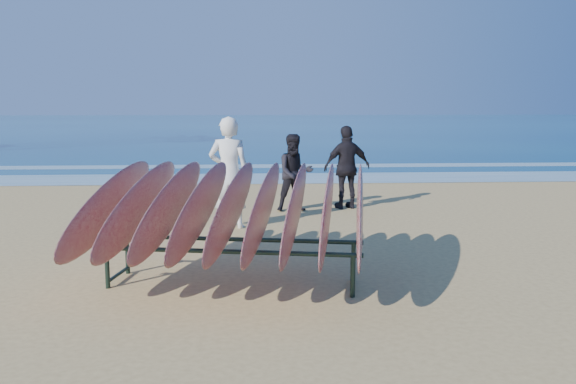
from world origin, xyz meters
name	(u,v)px	position (x,y,z in m)	size (l,w,h in m)	color
ground	(292,271)	(0.00, 0.00, 0.00)	(120.00, 120.00, 0.00)	tan
ocean	(256,124)	(0.00, 55.00, 0.01)	(160.00, 160.00, 0.00)	navy
foam_near	(269,178)	(0.00, 10.00, 0.01)	(160.00, 160.00, 0.00)	white
foam_far	(266,166)	(0.00, 13.50, 0.01)	(160.00, 160.00, 0.00)	white
surfboard_rack	(232,208)	(-0.77, -0.59, 0.96)	(3.67, 3.57, 1.60)	#1B2B23
person_white	(229,173)	(-0.93, 2.91, 1.00)	(0.73, 0.48, 1.99)	white
person_dark_a	(295,173)	(0.37, 4.52, 0.80)	(0.78, 0.60, 1.60)	black
person_dark_b	(347,167)	(1.49, 4.77, 0.88)	(1.03, 0.43, 1.76)	black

